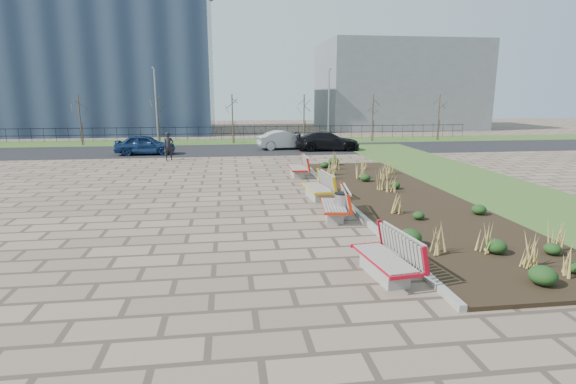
{
  "coord_description": "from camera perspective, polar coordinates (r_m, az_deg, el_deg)",
  "views": [
    {
      "loc": [
        -0.41,
        -11.32,
        4.06
      ],
      "look_at": [
        1.5,
        3.0,
        0.9
      ],
      "focal_mm": 28.0,
      "sensor_mm": 36.0,
      "label": 1
    }
  ],
  "objects": [
    {
      "name": "tree_b",
      "position": [
        38.28,
        -16.19,
        8.84
      ],
      "size": [
        1.4,
        1.4,
        4.0
      ],
      "primitive_type": null,
      "color": "#4C3D2D",
      "rests_on": "grass_verge_far"
    },
    {
      "name": "tree_d",
      "position": [
        38.41,
        2.04,
        9.32
      ],
      "size": [
        1.4,
        1.4,
        4.0
      ],
      "primitive_type": null,
      "color": "#4C3D2D",
      "rests_on": "grass_verge_far"
    },
    {
      "name": "building_glass",
      "position": [
        55.78,
        -31.41,
        14.14
      ],
      "size": [
        40.0,
        14.0,
        15.0
      ],
      "primitive_type": "cube",
      "color": "#192338",
      "rests_on": "ground"
    },
    {
      "name": "car_blue",
      "position": [
        32.13,
        -17.69,
        5.75
      ],
      "size": [
        3.97,
        1.61,
        1.35
      ],
      "primitive_type": "imported",
      "rotation": [
        0.0,
        0.0,
        1.58
      ],
      "color": "navy",
      "rests_on": "road"
    },
    {
      "name": "tree_f",
      "position": [
        42.11,
        18.56,
        8.97
      ],
      "size": [
        1.4,
        1.4,
        4.0
      ],
      "primitive_type": null,
      "color": "#4C3D2D",
      "rests_on": "grass_verge_far"
    },
    {
      "name": "pedestrian",
      "position": [
        29.06,
        -14.92,
        5.64
      ],
      "size": [
        0.7,
        0.53,
        1.75
      ],
      "primitive_type": "imported",
      "rotation": [
        0.0,
        0.0,
        0.18
      ],
      "color": "black",
      "rests_on": "ground"
    },
    {
      "name": "litter_bin",
      "position": [
        14.93,
        6.82,
        -1.8
      ],
      "size": [
        0.47,
        0.47,
        0.87
      ],
      "primitive_type": "cylinder",
      "color": "#B2B2B7",
      "rests_on": "ground"
    },
    {
      "name": "ground",
      "position": [
        12.03,
        -5.24,
        -7.44
      ],
      "size": [
        120.0,
        120.0,
        0.0
      ],
      "primitive_type": "plane",
      "color": "#7B6754",
      "rests_on": "ground"
    },
    {
      "name": "road",
      "position": [
        33.57,
        -6.88,
        5.33
      ],
      "size": [
        80.0,
        7.0,
        0.02
      ],
      "primitive_type": "cube",
      "color": "black",
      "rests_on": "ground"
    },
    {
      "name": "car_silver",
      "position": [
        33.72,
        -0.35,
        6.63
      ],
      "size": [
        4.27,
        1.91,
        1.36
      ],
      "primitive_type": "imported",
      "rotation": [
        0.0,
        0.0,
        1.69
      ],
      "color": "#96989D",
      "rests_on": "road"
    },
    {
      "name": "tree_e",
      "position": [
        39.85,
        10.69,
        9.23
      ],
      "size": [
        1.4,
        1.4,
        4.0
      ],
      "primitive_type": null,
      "color": "#4C3D2D",
      "rests_on": "grass_verge_far"
    },
    {
      "name": "lamp_east",
      "position": [
        38.27,
        5.18,
        10.77
      ],
      "size": [
        0.24,
        0.6,
        6.0
      ],
      "primitive_type": null,
      "color": "gray",
      "rests_on": "grass_verge_far"
    },
    {
      "name": "car_black",
      "position": [
        33.05,
        5.02,
        6.46
      ],
      "size": [
        4.79,
        2.17,
        1.36
      ],
      "primitive_type": "imported",
      "rotation": [
        0.0,
        0.0,
        1.51
      ],
      "color": "black",
      "rests_on": "road"
    },
    {
      "name": "railing_fence",
      "position": [
        40.96,
        -7.07,
        7.46
      ],
      "size": [
        44.0,
        0.1,
        1.2
      ],
      "primitive_type": null,
      "color": "black",
      "rests_on": "grass_verge_far"
    },
    {
      "name": "bench_c",
      "position": [
        17.73,
        3.65,
        0.73
      ],
      "size": [
        1.08,
        2.17,
        1.0
      ],
      "primitive_type": null,
      "rotation": [
        0.0,
        0.0,
        0.09
      ],
      "color": "yellow",
      "rests_on": "ground"
    },
    {
      "name": "bench_b",
      "position": [
        14.97,
        5.79,
        -1.48
      ],
      "size": [
        1.18,
        2.2,
        1.0
      ],
      "primitive_type": null,
      "rotation": [
        0.0,
        0.0,
        -0.14
      ],
      "color": "red",
      "rests_on": "ground"
    },
    {
      "name": "grass_verge_near",
      "position": [
        20.32,
        26.77,
        -0.47
      ],
      "size": [
        5.0,
        38.0,
        0.04
      ],
      "primitive_type": "cube",
      "color": "#33511E",
      "rests_on": "ground"
    },
    {
      "name": "planting_bed",
      "position": [
        18.08,
        14.23,
        -0.86
      ],
      "size": [
        4.5,
        18.0,
        0.1
      ],
      "primitive_type": "cube",
      "color": "black",
      "rests_on": "ground"
    },
    {
      "name": "bench_a",
      "position": [
        10.42,
        12.12,
        -7.93
      ],
      "size": [
        1.15,
        2.19,
        1.0
      ],
      "primitive_type": null,
      "rotation": [
        0.0,
        0.0,
        0.12
      ],
      "color": "red",
      "rests_on": "ground"
    },
    {
      "name": "building_grey",
      "position": [
        57.1,
        13.69,
        12.95
      ],
      "size": [
        18.0,
        12.0,
        10.0
      ],
      "primitive_type": "cube",
      "color": "slate",
      "rests_on": "ground"
    },
    {
      "name": "tree_a",
      "position": [
        39.6,
        -24.89,
        8.29
      ],
      "size": [
        1.4,
        1.4,
        4.0
      ],
      "primitive_type": null,
      "color": "#4C3D2D",
      "rests_on": "grass_verge_far"
    },
    {
      "name": "lamp_west",
      "position": [
        37.75,
        -16.39,
        10.31
      ],
      "size": [
        0.24,
        0.6,
        6.0
      ],
      "primitive_type": null,
      "color": "gray",
      "rests_on": "grass_verge_far"
    },
    {
      "name": "tree_c",
      "position": [
        37.87,
        -7.07,
        9.2
      ],
      "size": [
        1.4,
        1.4,
        4.0
      ],
      "primitive_type": null,
      "color": "#4C3D2D",
      "rests_on": "grass_verge_far"
    },
    {
      "name": "planting_curb",
      "position": [
        17.35,
        7.07,
        -1.04
      ],
      "size": [
        0.16,
        18.0,
        0.15
      ],
      "primitive_type": "cube",
      "color": "gray",
      "rests_on": "ground"
    },
    {
      "name": "bench_d",
      "position": [
        22.56,
        1.19,
        3.26
      ],
      "size": [
        0.94,
        2.12,
        1.0
      ],
      "primitive_type": null,
      "rotation": [
        0.0,
        0.0,
        -0.02
      ],
      "color": "red",
      "rests_on": "ground"
    },
    {
      "name": "grass_verge_far",
      "position": [
        39.53,
        -7.02,
        6.39
      ],
      "size": [
        80.0,
        5.0,
        0.04
      ],
      "primitive_type": "cube",
      "color": "#33511E",
      "rests_on": "ground"
    }
  ]
}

